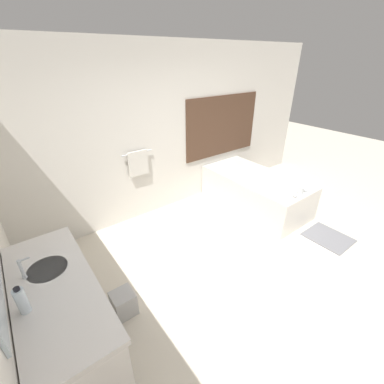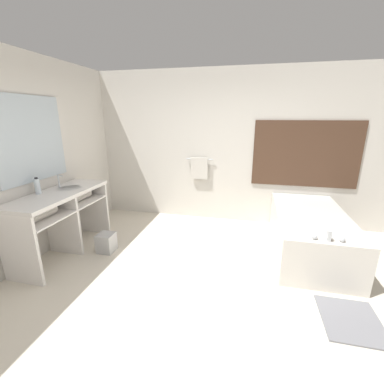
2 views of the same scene
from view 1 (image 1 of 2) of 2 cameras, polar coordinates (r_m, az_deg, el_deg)
name	(u,v)px [view 1 (image 1 of 2)]	position (r m, az deg, el deg)	size (l,w,h in m)	color
ground_plane	(249,286)	(3.39, 12.64, -19.62)	(16.00, 16.00, 0.00)	beige
wall_back_with_blinds	(154,135)	(4.22, -8.45, 12.34)	(7.40, 0.13, 2.70)	silver
vanity_counter	(61,306)	(2.53, -27.08, -21.61)	(0.58, 1.50, 0.91)	white
sink_faucet	(22,269)	(2.47, -33.57, -14.13)	(0.09, 0.04, 0.18)	silver
bathtub	(255,190)	(4.78, 13.88, 0.54)	(0.95, 1.89, 0.71)	silver
water_bottle_1	(22,300)	(2.19, -33.64, -19.43)	(0.07, 0.07, 0.22)	white
waste_bin	(124,303)	(3.07, -14.95, -22.77)	(0.23, 0.23, 0.27)	#B2B2B2
bath_mat	(328,237)	(4.50, 27.99, -8.91)	(0.54, 0.62, 0.02)	slate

